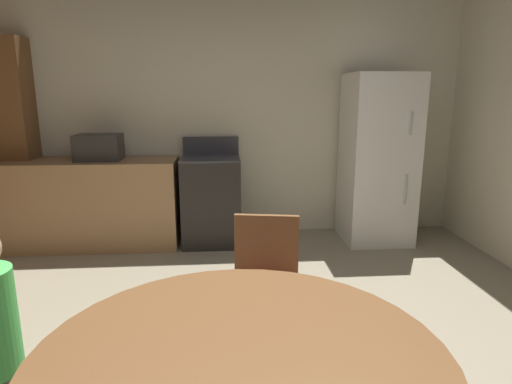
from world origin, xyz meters
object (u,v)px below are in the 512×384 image
object	(u,v)px
oven_range	(211,199)
chair_north	(265,282)
microwave	(99,147)
refrigerator	(378,159)

from	to	relation	value
oven_range	chair_north	distance (m)	2.17
oven_range	microwave	xyz separation A→B (m)	(-1.11, -0.00, 0.56)
microwave	refrigerator	bearing A→B (deg)	-1.00
refrigerator	chair_north	distance (m)	2.54
refrigerator	chair_north	size ratio (longest dim) A/B	2.02
microwave	chair_north	world-z (taller)	microwave
refrigerator	microwave	xyz separation A→B (m)	(-2.87, 0.05, 0.15)
oven_range	refrigerator	bearing A→B (deg)	-1.76
oven_range	chair_north	bearing A→B (deg)	-80.48
refrigerator	chair_north	world-z (taller)	refrigerator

